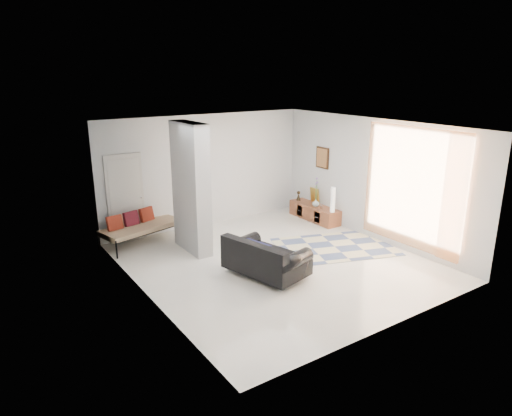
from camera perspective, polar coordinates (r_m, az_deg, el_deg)
floor at (r=9.53m, az=2.49°, el=-6.76°), size 6.00×6.00×0.00m
ceiling at (r=8.80m, az=2.73°, el=10.21°), size 6.00×6.00×0.00m
wall_back at (r=11.55m, az=-6.29°, el=4.65°), size 6.00×0.00×6.00m
wall_front at (r=7.01m, az=17.36°, el=-4.07°), size 6.00×0.00×6.00m
wall_left at (r=7.82m, az=-13.85°, el=-1.63°), size 0.00×6.00×6.00m
wall_right at (r=10.88m, az=14.36°, el=3.48°), size 0.00×6.00×6.00m
partition_column at (r=9.85m, az=-8.14°, el=2.47°), size 0.35×1.20×2.80m
hallway_door at (r=10.82m, az=-16.01°, el=1.19°), size 0.85×0.06×2.04m
curtain at (r=10.10m, az=18.90°, el=2.39°), size 0.00×2.55×2.55m
wall_art at (r=11.98m, az=8.31°, el=6.23°), size 0.04×0.45×0.55m
media_console at (r=12.20m, az=7.32°, el=-0.53°), size 0.45×1.59×0.80m
loveseat at (r=8.76m, az=1.00°, el=-6.39°), size 1.28×1.75×0.76m
daybed at (r=10.73m, az=-14.32°, el=-2.19°), size 1.96×1.20×0.77m
area_rug at (r=10.45m, az=9.80°, el=-4.79°), size 2.98×2.46×0.01m
cylinder_lamp at (r=11.55m, az=9.58°, el=1.02°), size 0.12×0.12×0.63m
bronze_figurine at (r=12.53m, az=5.34°, el=1.54°), size 0.13×0.13×0.26m
vase at (r=12.01m, az=7.48°, el=0.66°), size 0.21×0.21×0.20m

